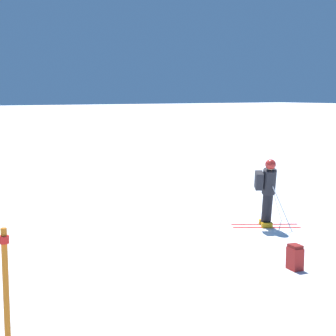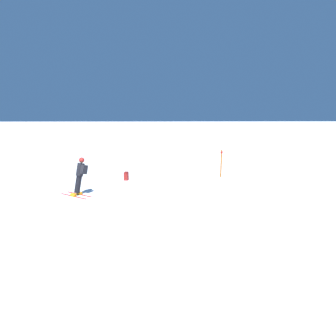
% 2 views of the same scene
% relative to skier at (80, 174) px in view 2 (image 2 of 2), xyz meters
% --- Properties ---
extents(ground_plane, '(300.00, 300.00, 0.00)m').
position_rel_skier_xyz_m(ground_plane, '(1.66, -0.17, -1.02)').
color(ground_plane, white).
extents(skier, '(1.50, 1.71, 1.85)m').
position_rel_skier_xyz_m(skier, '(0.00, 0.00, 0.00)').
color(skier, red).
rests_on(skier, ground).
extents(spare_backpack, '(0.33, 0.27, 0.50)m').
position_rel_skier_xyz_m(spare_backpack, '(-2.78, 1.88, -0.77)').
color(spare_backpack, '#AD231E').
rests_on(spare_backpack, ground).
extents(trail_marker, '(0.13, 0.13, 1.73)m').
position_rel_skier_xyz_m(trail_marker, '(-3.34, 7.72, -0.06)').
color(trail_marker, orange).
rests_on(trail_marker, ground).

